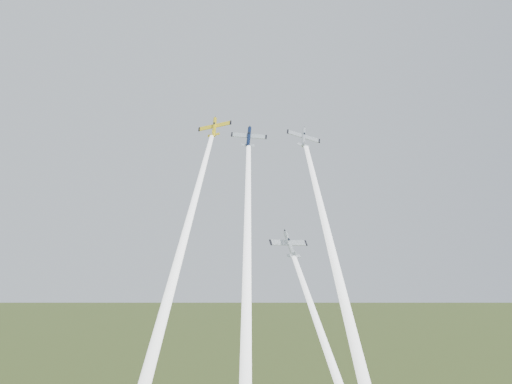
# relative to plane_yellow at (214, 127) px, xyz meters

# --- Properties ---
(plane_yellow) EXTENTS (8.33, 8.19, 8.06)m
(plane_yellow) POSITION_rel_plane_yellow_xyz_m (0.00, 0.00, 0.00)
(plane_yellow) COLOR yellow
(smoke_trail_yellow) EXTENTS (15.09, 41.20, 52.41)m
(smoke_trail_yellow) POSITION_rel_plane_yellow_xyz_m (-6.82, -21.33, -28.01)
(smoke_trail_yellow) COLOR white
(plane_navy) EXTENTS (8.57, 6.38, 7.27)m
(plane_navy) POSITION_rel_plane_yellow_xyz_m (7.08, -8.72, -3.71)
(plane_navy) COLOR #0E1B3E
(smoke_trail_navy) EXTENTS (6.60, 45.39, 55.98)m
(smoke_trail_navy) POSITION_rel_plane_yellow_xyz_m (4.79, -32.42, -33.50)
(smoke_trail_navy) COLOR white
(plane_silver_right) EXTENTS (8.65, 6.35, 8.33)m
(plane_silver_right) POSITION_rel_plane_yellow_xyz_m (18.96, -8.67, -3.60)
(plane_silver_right) COLOR silver
(smoke_trail_silver_right) EXTENTS (6.05, 44.04, 54.26)m
(smoke_trail_silver_right) POSITION_rel_plane_yellow_xyz_m (20.97, -31.71, -32.53)
(smoke_trail_silver_right) COLOR white
(plane_silver_low) EXTENTS (9.75, 8.42, 7.37)m
(plane_silver_low) POSITION_rel_plane_yellow_xyz_m (15.01, -13.75, -26.65)
(plane_silver_low) COLOR silver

